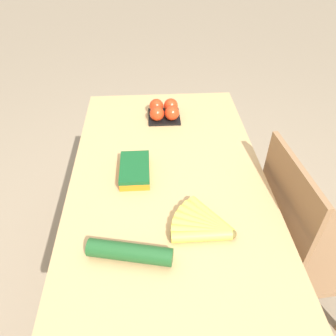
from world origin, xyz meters
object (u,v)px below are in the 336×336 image
object	(u,v)px
chair	(300,244)
tomato_pack	(164,111)
banana_bunch	(205,225)
cucumber_near	(130,252)
carrot_bag	(135,169)

from	to	relation	value
chair	tomato_pack	size ratio (longest dim) A/B	6.23
chair	banana_bunch	bearing A→B (deg)	101.87
tomato_pack	cucumber_near	size ratio (longest dim) A/B	0.58
chair	tomato_pack	bearing A→B (deg)	39.37
chair	tomato_pack	distance (m)	0.82
tomato_pack	carrot_bag	world-z (taller)	tomato_pack
banana_bunch	tomato_pack	distance (m)	0.67
banana_bunch	chair	bearing A→B (deg)	107.21
carrot_bag	cucumber_near	size ratio (longest dim) A/B	0.72
cucumber_near	tomato_pack	bearing A→B (deg)	169.80
tomato_pack	carrot_bag	distance (m)	0.42
banana_bunch	cucumber_near	size ratio (longest dim) A/B	0.80
chair	carrot_bag	size ratio (longest dim) A/B	5.05
cucumber_near	banana_bunch	bearing A→B (deg)	111.95
chair	cucumber_near	xyz separation A→B (m)	(0.23, -0.66, 0.32)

